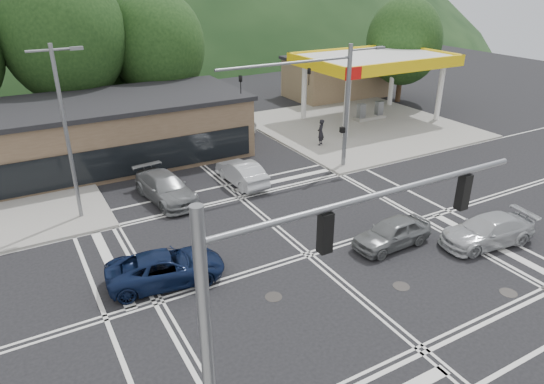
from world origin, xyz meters
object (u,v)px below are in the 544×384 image
car_grey_center (392,233)px  pedestrian (321,132)px  car_queue_a (242,172)px  car_northbound (165,188)px  car_queue_b (235,121)px  car_silver_east (487,231)px  car_blue_west (166,267)px

car_grey_center → pedestrian: 14.57m
car_queue_a → car_northbound: 4.83m
car_queue_b → car_northbound: size_ratio=0.87×
car_silver_east → car_northbound: 17.10m
car_queue_b → car_grey_center: bearing=81.1°
pedestrian → car_blue_west: bearing=0.4°
car_grey_center → car_queue_b: size_ratio=0.90×
car_northbound → pedestrian: 13.43m
car_grey_center → car_blue_west: bearing=-105.6°
car_blue_west → car_grey_center: size_ratio=1.20×
car_blue_west → car_northbound: bearing=-8.9°
car_queue_a → car_queue_b: 11.26m
car_silver_east → car_northbound: car_northbound is taller
car_queue_a → car_northbound: bearing=-2.2°
car_grey_center → car_queue_b: bearing=173.2°
pedestrian → car_queue_b: bearing=-97.5°
car_blue_west → car_queue_b: size_ratio=1.09×
car_blue_west → car_queue_a: 10.75m
car_grey_center → pedestrian: (5.28, 13.57, 0.44)m
car_queue_b → pedestrian: pedestrian is taller
car_queue_b → pedestrian: size_ratio=2.30×
car_blue_west → pedestrian: bearing=-45.3°
car_queue_a → pedestrian: size_ratio=2.26×
car_grey_center → car_northbound: car_northbound is taller
car_silver_east → car_northbound: bearing=-128.2°
car_northbound → car_queue_b: bearing=40.5°
car_queue_a → car_queue_b: bearing=-115.7°
car_blue_west → car_queue_a: (7.38, 7.82, 0.05)m
car_silver_east → car_northbound: size_ratio=0.92×
car_blue_west → car_silver_east: bearing=-98.3°
car_silver_east → car_grey_center: bearing=-109.0°
car_queue_b → car_northbound: (-9.33, -10.32, -0.01)m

